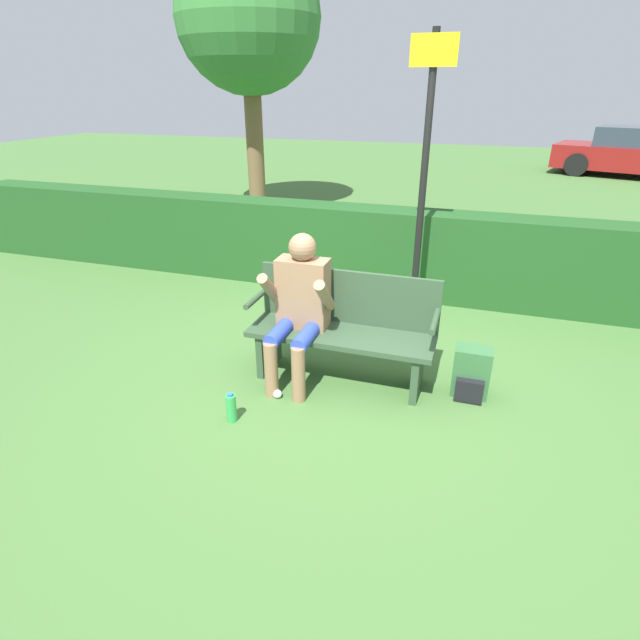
# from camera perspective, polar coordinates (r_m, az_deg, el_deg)

# --- Properties ---
(ground_plane) EXTENTS (40.00, 40.00, 0.00)m
(ground_plane) POSITION_cam_1_polar(r_m,az_deg,el_deg) (4.40, 2.27, -6.70)
(ground_plane) COLOR #426B33
(hedge_back) EXTENTS (12.00, 0.47, 1.02)m
(hedge_back) POSITION_cam_1_polar(r_m,az_deg,el_deg) (6.12, 7.90, 7.72)
(hedge_back) COLOR #1E4C1E
(hedge_back) RESTS_ON ground
(park_bench) EXTENTS (1.56, 0.48, 0.92)m
(park_bench) POSITION_cam_1_polar(r_m,az_deg,el_deg) (4.24, 2.63, -0.97)
(park_bench) COLOR #334C33
(park_bench) RESTS_ON ground
(person_seated) EXTENTS (0.56, 0.63, 1.26)m
(person_seated) POSITION_cam_1_polar(r_m,az_deg,el_deg) (4.13, -2.39, 1.97)
(person_seated) COLOR #997051
(person_seated) RESTS_ON ground
(backpack) EXTENTS (0.29, 0.26, 0.42)m
(backpack) POSITION_cam_1_polar(r_m,az_deg,el_deg) (4.27, 16.88, -5.87)
(backpack) COLOR #336638
(backpack) RESTS_ON ground
(water_bottle) EXTENTS (0.08, 0.08, 0.24)m
(water_bottle) POSITION_cam_1_polar(r_m,az_deg,el_deg) (3.89, -10.10, -9.85)
(water_bottle) COLOR green
(water_bottle) RESTS_ON ground
(signpost) EXTENTS (0.42, 0.09, 2.79)m
(signpost) POSITION_cam_1_polar(r_m,az_deg,el_deg) (5.10, 11.83, 16.41)
(signpost) COLOR black
(signpost) RESTS_ON ground
(parked_car) EXTENTS (4.15, 2.78, 1.32)m
(parked_car) POSITION_cam_1_polar(r_m,az_deg,el_deg) (16.98, 31.98, 15.88)
(parked_car) COLOR maroon
(parked_car) RESTS_ON ground
(tree) EXTENTS (2.59, 2.59, 4.73)m
(tree) POSITION_cam_1_polar(r_m,az_deg,el_deg) (10.41, -8.19, 30.90)
(tree) COLOR brown
(tree) RESTS_ON ground
(litter_crumple) EXTENTS (0.07, 0.07, 0.07)m
(litter_crumple) POSITION_cam_1_polar(r_m,az_deg,el_deg) (4.15, -4.88, -8.41)
(litter_crumple) COLOR silver
(litter_crumple) RESTS_ON ground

